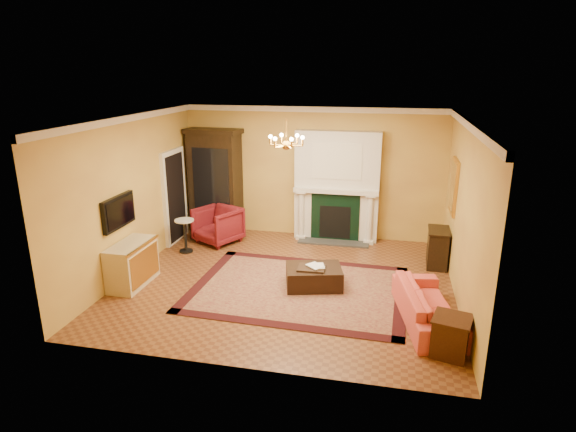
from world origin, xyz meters
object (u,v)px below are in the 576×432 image
(pedestal_table, at_px, (185,233))
(end_table, at_px, (451,337))
(console_table, at_px, (437,249))
(wingback_armchair, at_px, (218,223))
(commode, at_px, (132,264))
(leather_ottoman, at_px, (314,277))
(coral_sofa, at_px, (429,300))
(china_cabinet, at_px, (215,184))

(pedestal_table, distance_m, end_table, 5.92)
(end_table, relative_size, console_table, 0.73)
(wingback_armchair, bearing_deg, end_table, -9.65)
(commode, distance_m, console_table, 5.89)
(pedestal_table, height_order, end_table, pedestal_table)
(commode, xyz_separation_m, console_table, (5.51, 2.08, -0.03))
(wingback_armchair, bearing_deg, leather_ottoman, -8.76)
(wingback_armchair, relative_size, leather_ottoman, 0.91)
(pedestal_table, relative_size, coral_sofa, 0.38)
(pedestal_table, height_order, console_table, console_table)
(wingback_armchair, xyz_separation_m, commode, (-0.75, -2.45, -0.05))
(china_cabinet, bearing_deg, coral_sofa, -28.97)
(pedestal_table, height_order, coral_sofa, coral_sofa)
(china_cabinet, bearing_deg, leather_ottoman, -35.59)
(coral_sofa, relative_size, console_table, 2.61)
(china_cabinet, bearing_deg, console_table, -5.20)
(end_table, bearing_deg, pedestal_table, 150.98)
(commode, bearing_deg, wingback_armchair, 73.47)
(pedestal_table, bearing_deg, end_table, -29.02)
(commode, xyz_separation_m, coral_sofa, (5.20, -0.28, -0.02))
(commode, distance_m, coral_sofa, 5.21)
(wingback_armchair, bearing_deg, commode, -79.22)
(end_table, xyz_separation_m, leather_ottoman, (-2.19, 1.74, -0.07))
(china_cabinet, height_order, coral_sofa, china_cabinet)
(end_table, height_order, console_table, console_table)
(commode, xyz_separation_m, end_table, (5.45, -1.15, -0.13))
(pedestal_table, relative_size, commode, 0.68)
(commode, height_order, end_table, commode)
(wingback_armchair, relative_size, commode, 0.84)
(end_table, bearing_deg, wingback_armchair, 142.59)
(console_table, distance_m, leather_ottoman, 2.70)
(commode, height_order, console_table, commode)
(coral_sofa, height_order, leather_ottoman, coral_sofa)
(pedestal_table, xyz_separation_m, coral_sofa, (4.93, -2.00, -0.05))
(commode, relative_size, end_table, 1.98)
(china_cabinet, xyz_separation_m, coral_sofa, (4.74, -3.46, -0.81))
(china_cabinet, distance_m, coral_sofa, 5.93)
(leather_ottoman, bearing_deg, end_table, -52.92)
(pedestal_table, bearing_deg, china_cabinet, 82.93)
(commode, bearing_deg, pedestal_table, 81.41)
(coral_sofa, bearing_deg, wingback_armchair, 47.32)
(commode, bearing_deg, console_table, 21.09)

